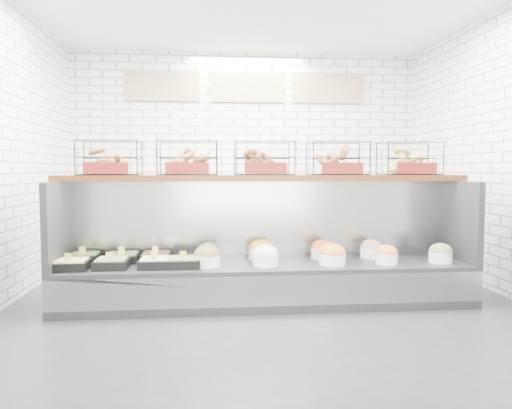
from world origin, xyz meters
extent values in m
plane|color=black|center=(0.00, 0.00, 0.00)|extent=(5.50, 5.50, 0.00)
cube|color=white|center=(0.00, 2.75, 1.50)|extent=(5.00, 0.02, 3.00)
cube|color=tan|center=(-1.20, 2.72, 2.50)|extent=(1.05, 0.03, 0.42)
cube|color=tan|center=(0.00, 2.72, 2.50)|extent=(1.05, 0.03, 0.42)
cube|color=tan|center=(1.20, 2.72, 2.50)|extent=(1.05, 0.03, 0.42)
cube|color=black|center=(0.00, 0.30, 0.20)|extent=(4.00, 0.90, 0.40)
cube|color=#93969B|center=(0.00, -0.14, 0.22)|extent=(4.00, 0.03, 0.28)
cube|color=#93969B|center=(0.00, 0.71, 0.80)|extent=(4.00, 0.08, 0.80)
cube|color=black|center=(-1.97, 0.30, 0.80)|extent=(0.06, 0.90, 0.80)
cube|color=black|center=(1.97, 0.30, 0.80)|extent=(0.06, 0.90, 0.80)
cube|color=black|center=(-1.82, 0.11, 0.44)|extent=(0.32, 0.32, 0.08)
cube|color=#DECE71|center=(-1.82, 0.11, 0.48)|extent=(0.27, 0.27, 0.04)
cube|color=#F8C156|center=(-1.82, 0.00, 0.53)|extent=(0.06, 0.01, 0.08)
cube|color=black|center=(-1.78, 0.48, 0.44)|extent=(0.29, 0.29, 0.08)
cube|color=olive|center=(-1.78, 0.48, 0.48)|extent=(0.24, 0.24, 0.04)
cube|color=#F8C156|center=(-1.78, 0.37, 0.53)|extent=(0.06, 0.01, 0.08)
cube|color=black|center=(-1.46, 0.14, 0.44)|extent=(0.31, 0.31, 0.08)
cube|color=#829C4F|center=(-1.46, 0.14, 0.48)|extent=(0.26, 0.26, 0.04)
cube|color=#F8C156|center=(-1.46, 0.03, 0.53)|extent=(0.06, 0.01, 0.08)
cube|color=black|center=(-1.41, 0.45, 0.44)|extent=(0.30, 0.30, 0.08)
cube|color=olive|center=(-1.41, 0.45, 0.48)|extent=(0.26, 0.26, 0.04)
cube|color=#F8C156|center=(-1.41, 0.34, 0.53)|extent=(0.06, 0.01, 0.08)
cube|color=black|center=(-1.06, 0.13, 0.44)|extent=(0.30, 0.30, 0.08)
cube|color=white|center=(-1.06, 0.13, 0.48)|extent=(0.25, 0.25, 0.04)
cube|color=#F8C156|center=(-1.06, 0.02, 0.53)|extent=(0.06, 0.01, 0.08)
cube|color=black|center=(-1.08, 0.46, 0.44)|extent=(0.30, 0.30, 0.08)
cube|color=brown|center=(-1.08, 0.46, 0.48)|extent=(0.25, 0.25, 0.04)
cube|color=#F8C156|center=(-1.08, 0.36, 0.53)|extent=(0.06, 0.01, 0.08)
cube|color=black|center=(-0.80, 0.12, 0.44)|extent=(0.31, 0.31, 0.08)
cube|color=#889B4F|center=(-0.80, 0.12, 0.48)|extent=(0.26, 0.26, 0.04)
cube|color=#F8C156|center=(-0.80, 0.02, 0.53)|extent=(0.06, 0.01, 0.08)
cylinder|color=white|center=(-0.58, 0.14, 0.46)|extent=(0.26, 0.26, 0.11)
ellipsoid|color=brown|center=(-0.58, 0.14, 0.52)|extent=(0.25, 0.25, 0.18)
cylinder|color=white|center=(-0.57, 0.43, 0.46)|extent=(0.21, 0.21, 0.11)
ellipsoid|color=#5C7D40|center=(-0.57, 0.43, 0.52)|extent=(0.21, 0.21, 0.15)
cylinder|color=white|center=(-0.02, 0.13, 0.46)|extent=(0.25, 0.25, 0.11)
ellipsoid|color=silver|center=(-0.02, 0.13, 0.52)|extent=(0.25, 0.25, 0.17)
cylinder|color=white|center=(-0.03, 0.46, 0.46)|extent=(0.26, 0.26, 0.11)
ellipsoid|color=gold|center=(-0.03, 0.46, 0.52)|extent=(0.26, 0.26, 0.18)
cylinder|color=white|center=(0.62, 0.12, 0.46)|extent=(0.26, 0.26, 0.11)
ellipsoid|color=orange|center=(0.62, 0.12, 0.52)|extent=(0.26, 0.26, 0.18)
cylinder|color=white|center=(0.60, 0.46, 0.46)|extent=(0.23, 0.23, 0.11)
ellipsoid|color=orange|center=(0.60, 0.46, 0.52)|extent=(0.23, 0.23, 0.16)
cylinder|color=white|center=(1.15, 0.09, 0.46)|extent=(0.22, 0.22, 0.11)
ellipsoid|color=orange|center=(1.15, 0.09, 0.52)|extent=(0.21, 0.21, 0.15)
cylinder|color=white|center=(1.12, 0.45, 0.46)|extent=(0.22, 0.22, 0.11)
ellipsoid|color=tan|center=(1.12, 0.45, 0.52)|extent=(0.22, 0.22, 0.15)
cylinder|color=white|center=(1.71, 0.12, 0.46)|extent=(0.23, 0.23, 0.11)
ellipsoid|color=#6D914A|center=(1.71, 0.12, 0.52)|extent=(0.22, 0.22, 0.16)
cube|color=#411E0E|center=(0.00, 0.52, 1.23)|extent=(4.10, 0.50, 0.06)
cube|color=black|center=(-1.53, 0.52, 1.43)|extent=(0.60, 0.38, 0.34)
cube|color=maroon|center=(-1.53, 0.32, 1.33)|extent=(0.42, 0.02, 0.11)
cube|color=black|center=(-0.77, 0.52, 1.43)|extent=(0.60, 0.38, 0.34)
cube|color=maroon|center=(-0.77, 0.32, 1.33)|extent=(0.42, 0.02, 0.11)
cube|color=black|center=(0.00, 0.52, 1.43)|extent=(0.60, 0.38, 0.34)
cube|color=maroon|center=(0.00, 0.32, 1.33)|extent=(0.42, 0.02, 0.11)
cube|color=black|center=(0.77, 0.52, 1.43)|extent=(0.60, 0.38, 0.34)
cube|color=maroon|center=(0.77, 0.32, 1.33)|extent=(0.42, 0.02, 0.11)
cube|color=black|center=(1.53, 0.52, 1.43)|extent=(0.60, 0.38, 0.34)
cube|color=maroon|center=(1.53, 0.32, 1.33)|extent=(0.42, 0.02, 0.11)
cube|color=#93969B|center=(0.00, 2.43, 0.45)|extent=(4.00, 0.60, 0.90)
cube|color=black|center=(-1.62, 2.38, 1.02)|extent=(0.40, 0.30, 0.24)
cube|color=silver|center=(-0.68, 2.44, 0.99)|extent=(0.35, 0.28, 0.18)
cylinder|color=#BA2E38|center=(0.68, 2.45, 1.01)|extent=(0.09, 0.09, 0.22)
cube|color=black|center=(1.34, 2.47, 1.05)|extent=(0.30, 0.30, 0.30)
camera|label=1|loc=(-0.57, -4.54, 1.31)|focal=35.00mm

